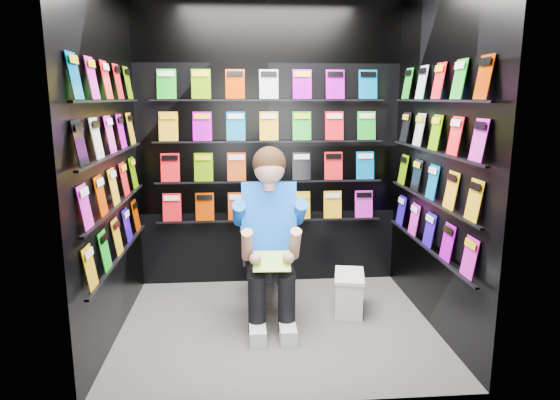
{
  "coord_description": "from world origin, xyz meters",
  "views": [
    {
      "loc": [
        -0.27,
        -3.58,
        1.74
      ],
      "look_at": [
        0.03,
        0.15,
        0.97
      ],
      "focal_mm": 32.0,
      "sensor_mm": 36.0,
      "label": 1
    }
  ],
  "objects": [
    {
      "name": "wall_back",
      "position": [
        0.0,
        1.0,
        1.3
      ],
      "size": [
        2.4,
        0.04,
        2.6
      ],
      "primitive_type": "cube",
      "color": "black",
      "rests_on": "floor"
    },
    {
      "name": "held_comic",
      "position": [
        -0.05,
        -0.15,
        0.58
      ],
      "size": [
        0.28,
        0.17,
        0.11
      ],
      "primitive_type": "cube",
      "rotation": [
        -0.96,
        0.0,
        -0.05
      ],
      "color": "green",
      "rests_on": "reader"
    },
    {
      "name": "comics_left",
      "position": [
        -1.17,
        0.0,
        1.31
      ],
      "size": [
        0.06,
        1.7,
        1.37
      ],
      "primitive_type": null,
      "color": "red",
      "rests_on": "wall_left"
    },
    {
      "name": "longbox",
      "position": [
        0.61,
        0.24,
        0.15
      ],
      "size": [
        0.29,
        0.43,
        0.29
      ],
      "primitive_type": "cube",
      "rotation": [
        0.0,
        0.0,
        -0.21
      ],
      "color": "silver",
      "rests_on": "floor"
    },
    {
      "name": "comics_right",
      "position": [
        1.17,
        0.0,
        1.31
      ],
      "size": [
        0.06,
        1.7,
        1.37
      ],
      "primitive_type": null,
      "color": "red",
      "rests_on": "wall_right"
    },
    {
      "name": "wall_left",
      "position": [
        -1.2,
        0.0,
        1.3
      ],
      "size": [
        0.04,
        2.0,
        2.6
      ],
      "primitive_type": "cube",
      "color": "black",
      "rests_on": "floor"
    },
    {
      "name": "longbox_lid",
      "position": [
        0.61,
        0.24,
        0.31
      ],
      "size": [
        0.32,
        0.45,
        0.03
      ],
      "primitive_type": "cube",
      "rotation": [
        0.0,
        0.0,
        -0.21
      ],
      "color": "silver",
      "rests_on": "longbox"
    },
    {
      "name": "reader",
      "position": [
        -0.05,
        0.2,
        0.8
      ],
      "size": [
        0.61,
        0.86,
        1.54
      ],
      "primitive_type": null,
      "rotation": [
        0.0,
        0.0,
        -0.05
      ],
      "color": "blue",
      "rests_on": "toilet"
    },
    {
      "name": "toilet",
      "position": [
        -0.05,
        0.58,
        0.37
      ],
      "size": [
        0.46,
        0.77,
        0.73
      ],
      "primitive_type": "imported",
      "rotation": [
        0.0,
        0.0,
        3.09
      ],
      "color": "white",
      "rests_on": "floor"
    },
    {
      "name": "comics_back",
      "position": [
        0.0,
        0.97,
        1.31
      ],
      "size": [
        2.1,
        0.06,
        1.37
      ],
      "primitive_type": null,
      "color": "red",
      "rests_on": "wall_back"
    },
    {
      "name": "wall_front",
      "position": [
        0.0,
        -1.0,
        1.3
      ],
      "size": [
        2.4,
        0.04,
        2.6
      ],
      "primitive_type": "cube",
      "color": "black",
      "rests_on": "floor"
    },
    {
      "name": "wall_right",
      "position": [
        1.2,
        0.0,
        1.3
      ],
      "size": [
        0.04,
        2.0,
        2.6
      ],
      "primitive_type": "cube",
      "color": "black",
      "rests_on": "floor"
    },
    {
      "name": "floor",
      "position": [
        0.0,
        0.0,
        0.0
      ],
      "size": [
        2.4,
        2.4,
        0.0
      ],
      "primitive_type": "plane",
      "color": "#5B5B59",
      "rests_on": "ground"
    }
  ]
}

